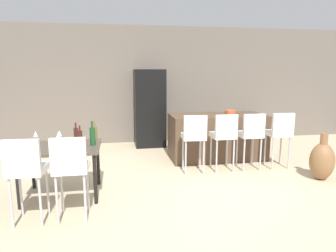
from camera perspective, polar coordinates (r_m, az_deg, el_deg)
name	(u,v)px	position (r m, az deg, el deg)	size (l,w,h in m)	color
ground_plane	(192,176)	(5.29, 4.68, -9.48)	(10.00, 10.00, 0.00)	#C6B28E
back_wall	(166,85)	(7.73, -0.41, 7.80)	(10.00, 0.12, 2.90)	#665B51
kitchen_island	(217,136)	(6.30, 9.31, -1.99)	(1.94, 0.87, 0.92)	#4C3828
bar_chair_left	(194,134)	(5.28, 4.98, -1.62)	(0.43, 0.43, 1.05)	white
bar_chair_middle	(224,133)	(5.45, 10.60, -1.39)	(0.40, 0.40, 1.05)	white
bar_chair_right	(251,132)	(5.65, 15.52, -1.18)	(0.41, 0.41, 1.05)	white
bar_chair_far	(280,131)	(5.91, 20.50, -0.96)	(0.42, 0.42, 1.05)	white
dining_table	(61,152)	(4.55, -19.77, -4.62)	(1.10, 0.85, 0.74)	#4C4238
dining_chair_near	(26,167)	(3.86, -25.46, -7.09)	(0.42, 0.42, 1.05)	white
dining_chair_far	(70,165)	(3.76, -18.07, -7.05)	(0.40, 0.40, 1.05)	white
wine_bottle_near	(95,133)	(4.79, -13.76, -1.28)	(0.07, 0.07, 0.28)	brown
wine_bottle_middle	(92,136)	(4.43, -14.18, -1.87)	(0.08, 0.08, 0.35)	#194723
wine_bottle_far	(80,138)	(4.48, -16.39, -2.14)	(0.07, 0.07, 0.29)	#471E19
wine_bottle_inner	(76,135)	(4.68, -17.08, -1.62)	(0.07, 0.07, 0.30)	#471E19
wine_glass_left	(58,135)	(4.71, -20.18, -1.64)	(0.07, 0.07, 0.17)	silver
wine_glass_right	(36,134)	(4.91, -23.89, -1.42)	(0.07, 0.07, 0.17)	silver
wine_glass_end	(59,133)	(4.83, -19.95, -1.33)	(0.07, 0.07, 0.17)	silver
refrigerator	(150,108)	(7.27, -3.52, 3.44)	(0.72, 0.68, 1.84)	black
fruit_bowl	(231,112)	(6.42, 11.86, 2.64)	(0.22, 0.22, 0.07)	#C6512D
floor_vase	(322,161)	(5.64, 27.25, -5.91)	(0.39, 0.39, 0.79)	brown
potted_plant	(252,127)	(8.09, 15.68, -0.20)	(0.42, 0.42, 0.62)	#996B4C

